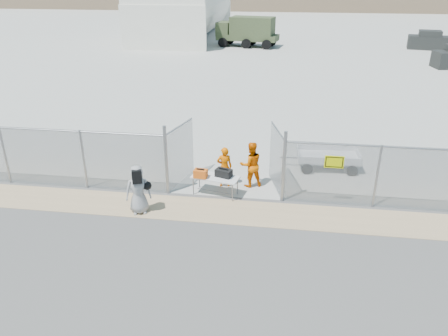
# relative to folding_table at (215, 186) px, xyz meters

# --- Properties ---
(ground) EXTENTS (160.00, 160.00, 0.00)m
(ground) POSITION_rel_folding_table_xyz_m (0.32, -2.14, -0.35)
(ground) COLOR #4B4B4B
(tarmac_inside) EXTENTS (160.00, 80.00, 0.01)m
(tarmac_inside) POSITION_rel_folding_table_xyz_m (0.32, 39.86, -0.34)
(tarmac_inside) COLOR #ABABA3
(tarmac_inside) RESTS_ON ground
(dirt_strip) EXTENTS (44.00, 1.60, 0.01)m
(dirt_strip) POSITION_rel_folding_table_xyz_m (0.32, -1.14, -0.34)
(dirt_strip) COLOR tan
(dirt_strip) RESTS_ON ground
(chain_link_fence) EXTENTS (40.00, 0.20, 2.20)m
(chain_link_fence) POSITION_rel_folding_table_xyz_m (0.32, -0.14, 0.75)
(chain_link_fence) COLOR gray
(chain_link_fence) RESTS_ON ground
(quonset_hangar) EXTENTS (9.00, 18.00, 8.00)m
(quonset_hangar) POSITION_rel_folding_table_xyz_m (-9.68, 37.86, 3.65)
(quonset_hangar) COLOR white
(quonset_hangar) RESTS_ON ground
(folding_table) EXTENTS (1.73, 1.00, 0.69)m
(folding_table) POSITION_rel_folding_table_xyz_m (0.00, 0.00, 0.00)
(folding_table) COLOR silver
(folding_table) RESTS_ON ground
(orange_bag) EXTENTS (0.48, 0.35, 0.28)m
(orange_bag) POSITION_rel_folding_table_xyz_m (-0.50, -0.12, 0.49)
(orange_bag) COLOR orange
(orange_bag) RESTS_ON folding_table
(black_duffel) EXTENTS (0.63, 0.49, 0.27)m
(black_duffel) POSITION_rel_folding_table_xyz_m (0.28, 0.05, 0.48)
(black_duffel) COLOR black
(black_duffel) RESTS_ON folding_table
(security_worker_left) EXTENTS (0.62, 0.46, 1.52)m
(security_worker_left) POSITION_rel_folding_table_xyz_m (0.22, 0.69, 0.41)
(security_worker_left) COLOR #E15E00
(security_worker_left) RESTS_ON ground
(security_worker_right) EXTENTS (1.01, 0.90, 1.70)m
(security_worker_right) POSITION_rel_folding_table_xyz_m (1.16, 0.85, 0.50)
(security_worker_right) COLOR #E15E00
(security_worker_right) RESTS_ON ground
(visitor) EXTENTS (0.93, 0.77, 1.64)m
(visitor) POSITION_rel_folding_table_xyz_m (-2.25, -1.56, 0.47)
(visitor) COLOR gray
(visitor) RESTS_ON ground
(utility_trailer) EXTENTS (3.19, 1.75, 0.76)m
(utility_trailer) POSITION_rel_folding_table_xyz_m (4.05, 2.87, 0.03)
(utility_trailer) COLOR silver
(utility_trailer) RESTS_ON ground
(military_truck) EXTENTS (6.44, 3.31, 2.93)m
(military_truck) POSITION_rel_folding_table_xyz_m (-1.84, 32.41, 1.12)
(military_truck) COLOR #3E4B2C
(military_truck) RESTS_ON ground
(parked_vehicle_mid) EXTENTS (4.12, 2.42, 1.75)m
(parked_vehicle_mid) POSITION_rel_folding_table_xyz_m (16.03, 33.28, 0.53)
(parked_vehicle_mid) COLOR #252725
(parked_vehicle_mid) RESTS_ON ground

